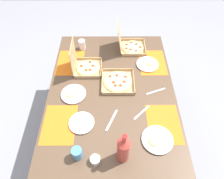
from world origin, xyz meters
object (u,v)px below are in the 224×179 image
at_px(cup_spare, 78,153).
at_px(plate_near_right, 74,94).
at_px(soda_bottle, 124,149).
at_px(cup_clear_left, 83,45).
at_px(plate_near_left, 82,123).
at_px(condiment_bowl, 96,160).
at_px(plate_middle, 148,64).
at_px(pizza_box_corner_left, 130,45).
at_px(plate_far_right, 158,140).
at_px(pizza_box_corner_right, 86,66).
at_px(pizza_box_center, 118,82).

bearing_deg(cup_spare, plate_near_right, 10.07).
height_order(soda_bottle, cup_clear_left, soda_bottle).
height_order(plate_near_left, cup_clear_left, cup_clear_left).
relative_size(cup_clear_left, condiment_bowl, 1.45).
xyz_separation_m(plate_near_right, plate_middle, (0.37, -0.70, 0.00)).
bearing_deg(pizza_box_corner_left, plate_near_left, 154.61).
distance_m(plate_near_right, plate_middle, 0.79).
bearing_deg(condiment_bowl, plate_near_left, 22.29).
relative_size(pizza_box_corner_left, cup_spare, 3.15).
xyz_separation_m(plate_middle, cup_clear_left, (0.26, 0.67, 0.04)).
bearing_deg(plate_near_right, soda_bottle, -143.33).
xyz_separation_m(plate_near_left, soda_bottle, (-0.27, -0.31, 0.12)).
xyz_separation_m(cup_clear_left, condiment_bowl, (-1.22, -0.20, -0.03)).
bearing_deg(pizza_box_corner_left, condiment_bowl, 165.63).
xyz_separation_m(plate_far_right, soda_bottle, (-0.12, 0.26, 0.12)).
xyz_separation_m(pizza_box_corner_right, condiment_bowl, (-0.91, -0.14, -0.02)).
height_order(plate_near_left, plate_middle, plate_middle).
distance_m(pizza_box_corner_right, condiment_bowl, 0.92).
xyz_separation_m(pizza_box_corner_right, cup_clear_left, (0.31, 0.05, 0.01)).
distance_m(pizza_box_corner_right, plate_near_left, 0.61).
bearing_deg(soda_bottle, condiment_bowl, 99.32).
xyz_separation_m(pizza_box_center, condiment_bowl, (-0.73, 0.17, 0.01)).
bearing_deg(pizza_box_center, plate_far_right, -154.14).
relative_size(pizza_box_corner_left, cup_clear_left, 2.98).
height_order(plate_middle, cup_spare, cup_spare).
bearing_deg(cup_spare, pizza_box_corner_left, -20.34).
xyz_separation_m(plate_near_right, plate_far_right, (-0.44, -0.68, 0.00)).
xyz_separation_m(pizza_box_center, pizza_box_corner_left, (0.49, -0.14, 0.03)).
height_order(pizza_box_center, plate_middle, pizza_box_center).
xyz_separation_m(pizza_box_corner_right, pizza_box_corner_left, (0.31, -0.45, -0.00)).
xyz_separation_m(pizza_box_corner_right, plate_far_right, (-0.76, -0.59, -0.04)).
bearing_deg(plate_middle, soda_bottle, 163.01).
xyz_separation_m(plate_near_left, condiment_bowl, (-0.30, -0.12, 0.01)).
relative_size(pizza_box_corner_left, soda_bottle, 0.94).
bearing_deg(condiment_bowl, plate_middle, -26.33).
relative_size(plate_far_right, cup_clear_left, 2.31).
bearing_deg(cup_spare, plate_far_right, -78.70).
distance_m(plate_near_right, plate_far_right, 0.81).
bearing_deg(plate_near_left, plate_far_right, -104.29).
xyz_separation_m(pizza_box_corner_right, plate_near_left, (-0.61, -0.02, -0.04)).
height_order(plate_far_right, cup_spare, cup_spare).
distance_m(pizza_box_corner_left, plate_near_left, 1.01).
bearing_deg(cup_spare, cup_clear_left, 3.38).
height_order(pizza_box_center, cup_spare, cup_spare).
bearing_deg(pizza_box_corner_left, pizza_box_corner_right, 124.26).
bearing_deg(pizza_box_center, cup_spare, 156.59).
xyz_separation_m(soda_bottle, cup_spare, (0.01, 0.32, -0.08)).
xyz_separation_m(pizza_box_center, plate_middle, (0.23, -0.30, -0.00)).
bearing_deg(cup_clear_left, plate_near_left, -175.51).
xyz_separation_m(plate_near_right, cup_spare, (-0.55, -0.10, 0.04)).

